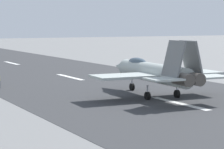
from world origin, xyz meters
TOP-DOWN VIEW (x-y plane):
  - ground_plane at (0.00, 0.00)m, footprint 400.00×400.00m
  - runway_strip at (-0.02, 0.00)m, footprint 240.00×26.00m
  - fighter_jet at (4.75, -0.32)m, footprint 16.13×13.22m
  - marker_cone_mid at (12.58, -12.04)m, footprint 0.44×0.44m
  - marker_cone_far at (28.56, -12.04)m, footprint 0.44×0.44m

SIDE VIEW (x-z plane):
  - ground_plane at x=0.00m, z-range 0.00..0.00m
  - runway_strip at x=-0.02m, z-range 0.00..0.02m
  - marker_cone_mid at x=12.58m, z-range 0.00..0.55m
  - marker_cone_far at x=28.56m, z-range 0.00..0.55m
  - fighter_jet at x=4.75m, z-range -0.40..5.20m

